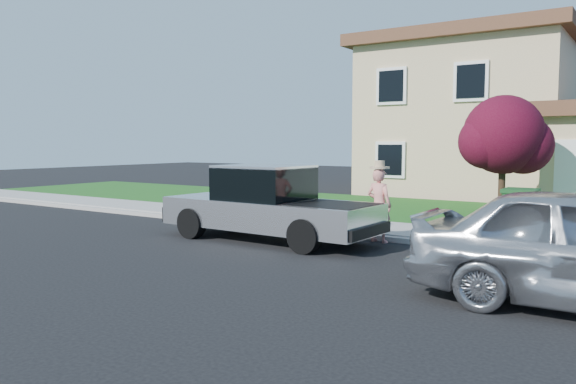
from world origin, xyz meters
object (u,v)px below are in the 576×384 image
object	(u,v)px
woman	(379,204)
trash_bin	(520,214)
pickup_truck	(268,206)
ornamental_tree	(505,139)

from	to	relation	value
woman	trash_bin	distance (m)	3.07
pickup_truck	ornamental_tree	xyz separation A→B (m)	(3.66, 7.17, 1.60)
pickup_truck	trash_bin	bearing A→B (deg)	27.13
pickup_truck	woman	xyz separation A→B (m)	(2.27, 1.21, 0.07)
ornamental_tree	trash_bin	bearing A→B (deg)	-73.24
woman	pickup_truck	bearing A→B (deg)	36.76
woman	ornamental_tree	distance (m)	6.31
ornamental_tree	trash_bin	distance (m)	5.24
trash_bin	pickup_truck	bearing A→B (deg)	-154.69
woman	trash_bin	size ratio (longest dim) A/B	1.66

